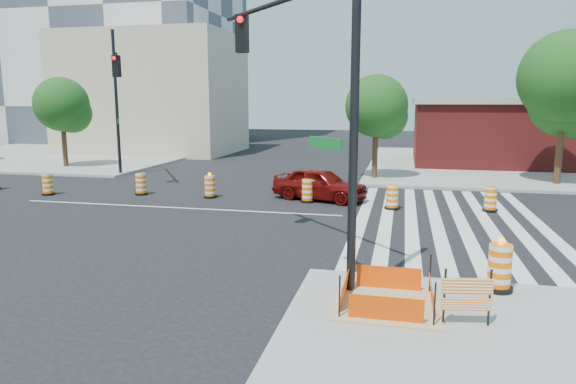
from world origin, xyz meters
TOP-DOWN VIEW (x-y plane):
  - ground at (0.00, 0.00)m, footprint 120.00×120.00m
  - sidewalk_ne at (18.00, 18.00)m, footprint 22.00×22.00m
  - sidewalk_nw at (-18.00, 18.00)m, footprint 22.00×22.00m
  - crosswalk_east at (10.95, 0.00)m, footprint 6.75×13.50m
  - lane_centerline at (0.00, 0.00)m, footprint 14.00×0.12m
  - excavation_pit at (9.00, -9.00)m, footprint 2.20×2.20m
  - brick_storefront at (18.00, 18.00)m, footprint 16.50×8.50m
  - beige_midrise at (-12.00, 22.00)m, footprint 14.00×10.00m
  - red_coupe at (5.61, 3.07)m, footprint 4.60×2.90m
  - signal_pole_se at (6.93, -7.01)m, footprint 4.58×4.95m
  - signal_pole_nw at (-6.38, 6.64)m, footprint 3.44×5.40m
  - pit_drum at (11.43, -7.58)m, footprint 0.63×0.63m
  - barricade at (10.50, -9.65)m, footprint 0.95×0.21m
  - tree_north_b at (-12.46, 10.24)m, footprint 3.52×3.49m
  - tree_north_c at (7.72, 9.61)m, footprint 3.45×3.44m
  - tree_north_d at (17.42, 10.40)m, footprint 3.62×3.62m
  - tree_north_e at (17.15, 9.54)m, footprint 4.66×4.66m
  - median_drum_1 at (-7.15, 1.45)m, footprint 0.60×0.60m
  - median_drum_2 at (-2.87, 2.46)m, footprint 0.60×0.60m
  - median_drum_3 at (0.61, 2.45)m, footprint 0.60×0.60m
  - median_drum_4 at (5.18, 2.40)m, footprint 0.60×0.60m
  - median_drum_5 at (8.85, 1.67)m, footprint 0.60×0.60m
  - median_drum_6 at (12.72, 2.11)m, footprint 0.60×0.60m

SIDE VIEW (x-z plane):
  - ground at x=0.00m, z-range 0.00..0.00m
  - lane_centerline at x=0.00m, z-range 0.00..0.01m
  - crosswalk_east at x=10.95m, z-range 0.00..0.01m
  - sidewalk_ne at x=18.00m, z-range 0.00..0.15m
  - sidewalk_nw at x=-18.00m, z-range 0.00..0.15m
  - excavation_pit at x=9.00m, z-range -0.23..0.67m
  - median_drum_1 at x=-7.15m, z-range -0.03..0.99m
  - median_drum_2 at x=-2.87m, z-range -0.03..0.99m
  - median_drum_4 at x=5.18m, z-range -0.03..0.99m
  - median_drum_5 at x=8.85m, z-range -0.03..0.99m
  - median_drum_6 at x=12.72m, z-range -0.03..0.99m
  - median_drum_3 at x=0.61m, z-range -0.10..1.08m
  - pit_drum at x=11.43m, z-range 0.04..1.29m
  - red_coupe at x=5.61m, z-range 0.00..1.46m
  - barricade at x=10.50m, z-range 0.21..1.33m
  - brick_storefront at x=18.00m, z-range 0.02..4.62m
  - tree_north_c at x=7.72m, z-range 1.00..6.86m
  - tree_north_b at x=-12.46m, z-range 1.01..6.95m
  - tree_north_d at x=17.42m, z-range 1.05..7.20m
  - beige_midrise at x=-12.00m, z-range 0.00..10.00m
  - signal_pole_nw at x=-6.38m, z-range 0.93..9.22m
  - tree_north_e at x=17.15m, z-range 1.36..9.29m
  - signal_pole_se at x=6.93m, z-range 0.97..9.70m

